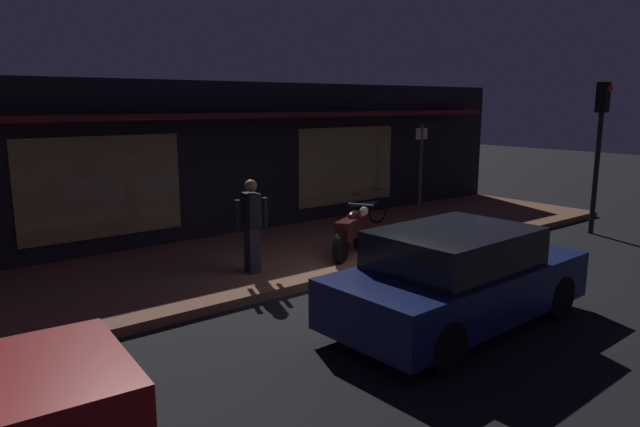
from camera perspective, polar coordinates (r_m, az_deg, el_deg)
The scene contains 9 objects.
ground_plane at distance 9.86m, azimuth 7.88°, elevation -7.66°, with size 60.00×60.00×0.00m, color black.
sidewalk_slab at distance 12.00m, azimuth -2.58°, elevation -3.80°, with size 18.00×4.00×0.15m, color brown.
storefront_building at distance 14.54m, azimuth -10.58°, elevation 5.55°, with size 18.00×3.30×3.60m.
motorcycle at distance 11.30m, azimuth 3.21°, elevation -1.74°, with size 1.56×0.93×0.97m.
bicycle_parked at distance 14.07m, azimuth 4.37°, elevation 0.20°, with size 1.66×0.42×0.91m.
person_photographer at distance 10.16m, azimuth -6.81°, elevation -1.05°, with size 0.62×0.41×1.67m.
sign_post at distance 15.98m, azimuth 9.98°, elevation 4.99°, with size 0.44×0.09×2.40m.
traffic_light_pole at distance 15.16m, azimuth 26.08°, elevation 7.40°, with size 0.24×0.33×3.60m.
parked_car_far at distance 8.36m, azimuth 13.52°, elevation -6.23°, with size 4.16×1.89×1.42m.
Camera 1 is at (-6.83, -6.38, 3.13)m, focal length 32.18 mm.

